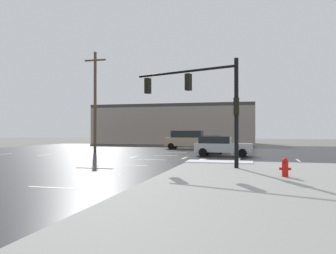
{
  "coord_description": "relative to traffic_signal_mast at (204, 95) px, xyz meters",
  "views": [
    {
      "loc": [
        7.09,
        -24.76,
        2.1
      ],
      "look_at": [
        -1.05,
        6.81,
        2.41
      ],
      "focal_mm": 36.02,
      "sensor_mm": 36.0,
      "label": 1
    }
  ],
  "objects": [
    {
      "name": "traffic_signal_mast",
      "position": [
        0.0,
        0.0,
        0.0
      ],
      "size": [
        6.24,
        2.41,
        5.72
      ],
      "rotation": [
        0.0,
        0.0,
        2.8
      ],
      "color": "black",
      "rests_on": "sidewalk_corner"
    },
    {
      "name": "strip_building_background",
      "position": [
        -9.8,
        33.83,
        -0.99
      ],
      "size": [
        25.14,
        8.0,
        6.1
      ],
      "color": "gray",
      "rests_on": "ground_plane"
    },
    {
      "name": "ground_plane",
      "position": [
        -4.41,
        6.31,
        -4.04
      ],
      "size": [
        120.0,
        120.0,
        0.0
      ],
      "primitive_type": "plane",
      "color": "slate"
    },
    {
      "name": "sedan_white",
      "position": [
        -1.3,
        13.01,
        -3.19
      ],
      "size": [
        2.4,
        4.67,
        1.58
      ],
      "rotation": [
        0.0,
        0.0,
        1.68
      ],
      "color": "white",
      "rests_on": "road_asphalt"
    },
    {
      "name": "road_asphalt",
      "position": [
        -4.41,
        6.31,
        -4.03
      ],
      "size": [
        44.0,
        44.0,
        0.02
      ],
      "primitive_type": "cube",
      "color": "#232326",
      "rests_on": "ground_plane"
    },
    {
      "name": "snow_strip_curbside",
      "position": [
        0.59,
        2.31,
        -3.87
      ],
      "size": [
        4.0,
        1.6,
        0.06
      ],
      "primitive_type": "cube",
      "color": "white",
      "rests_on": "sidewalk_corner"
    },
    {
      "name": "utility_pole_far",
      "position": [
        -12.45,
        11.63,
        1.06
      ],
      "size": [
        2.2,
        0.28,
        9.77
      ],
      "color": "brown",
      "rests_on": "ground_plane"
    },
    {
      "name": "lane_markings",
      "position": [
        -3.21,
        4.93,
        -4.02
      ],
      "size": [
        36.15,
        36.15,
        0.01
      ],
      "color": "silver",
      "rests_on": "road_asphalt"
    },
    {
      "name": "sedan_silver",
      "position": [
        0.07,
        8.93,
        -3.19
      ],
      "size": [
        4.58,
        2.11,
        1.58
      ],
      "rotation": [
        0.0,
        0.0,
        -0.02
      ],
      "color": "#B7BABF",
      "rests_on": "road_asphalt"
    },
    {
      "name": "fire_hydrant",
      "position": [
        3.92,
        -3.47,
        -3.5
      ],
      "size": [
        0.48,
        0.26,
        0.79
      ],
      "color": "red",
      "rests_on": "sidewalk_corner"
    },
    {
      "name": "suv_tan",
      "position": [
        -4.64,
        18.5,
        -2.95
      ],
      "size": [
        4.85,
        2.19,
        2.03
      ],
      "rotation": [
        0.0,
        0.0,
        3.14
      ],
      "color": "tan",
      "rests_on": "road_asphalt"
    }
  ]
}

